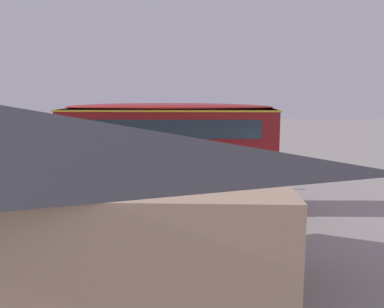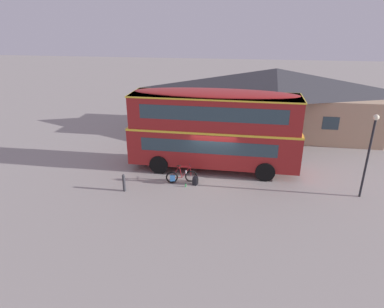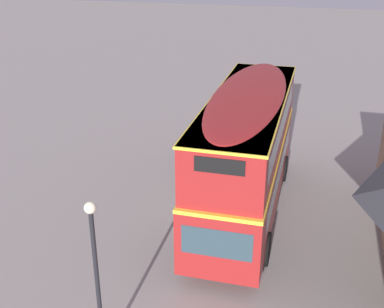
# 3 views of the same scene
# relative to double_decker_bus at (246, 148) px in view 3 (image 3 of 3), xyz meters

# --- Properties ---
(ground_plane) EXTENTS (120.00, 120.00, 0.00)m
(ground_plane) POSITION_rel_double_decker_bus_xyz_m (0.09, -0.83, -2.64)
(ground_plane) COLOR gray
(double_decker_bus) EXTENTS (9.90, 2.77, 4.79)m
(double_decker_bus) POSITION_rel_double_decker_bus_xyz_m (0.00, 0.00, 0.00)
(double_decker_bus) COLOR black
(double_decker_bus) RESTS_ON ground
(touring_bicycle) EXTENTS (1.70, 0.75, 1.03)m
(touring_bicycle) POSITION_rel_double_decker_bus_xyz_m (-1.61, -2.18, -2.27)
(touring_bicycle) COLOR black
(touring_bicycle) RESTS_ON ground
(backpack_on_ground) EXTENTS (0.33, 0.33, 0.50)m
(backpack_on_ground) POSITION_rel_double_decker_bus_xyz_m (-0.76, -2.29, -2.38)
(backpack_on_ground) COLOR black
(backpack_on_ground) RESTS_ON ground
(water_bottle_green_metal) EXTENTS (0.07, 0.07, 0.22)m
(water_bottle_green_metal) POSITION_rel_double_decker_bus_xyz_m (-1.24, -2.65, -2.54)
(water_bottle_green_metal) COLOR green
(water_bottle_green_metal) RESTS_ON ground
(street_lamp) EXTENTS (0.28, 0.28, 4.35)m
(street_lamp) POSITION_rel_double_decker_bus_xyz_m (7.78, -2.36, 0.07)
(street_lamp) COLOR black
(street_lamp) RESTS_ON ground
(kerb_bollard) EXTENTS (0.16, 0.16, 0.97)m
(kerb_bollard) POSITION_rel_double_decker_bus_xyz_m (-4.36, -3.59, -2.14)
(kerb_bollard) COLOR #333338
(kerb_bollard) RESTS_ON ground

